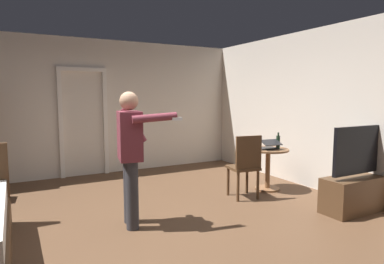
# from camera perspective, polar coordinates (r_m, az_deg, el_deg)

# --- Properties ---
(ground_plane) EXTENTS (6.90, 6.90, 0.00)m
(ground_plane) POSITION_cam_1_polar(r_m,az_deg,el_deg) (4.19, -7.75, -16.13)
(ground_plane) COLOR brown
(wall_back) EXTENTS (6.50, 0.12, 2.70)m
(wall_back) POSITION_cam_1_polar(r_m,az_deg,el_deg) (6.96, -17.26, 4.03)
(wall_back) COLOR silver
(wall_back) RESTS_ON ground_plane
(wall_right) EXTENTS (0.12, 6.51, 2.70)m
(wall_right) POSITION_cam_1_polar(r_m,az_deg,el_deg) (5.81, 22.99, 3.40)
(wall_right) COLOR silver
(wall_right) RESTS_ON ground_plane
(doorway_frame) EXTENTS (0.93, 0.08, 2.13)m
(doorway_frame) POSITION_cam_1_polar(r_m,az_deg,el_deg) (6.86, -18.12, 2.91)
(doorway_frame) COLOR white
(doorway_frame) RESTS_ON ground_plane
(tv_flatscreen) EXTENTS (1.17, 0.40, 1.18)m
(tv_flatscreen) POSITION_cam_1_polar(r_m,az_deg,el_deg) (5.21, 26.73, -8.33)
(tv_flatscreen) COLOR #4C331E
(tv_flatscreen) RESTS_ON ground_plane
(side_table) EXTENTS (0.68, 0.68, 0.70)m
(side_table) POSITION_cam_1_polar(r_m,az_deg,el_deg) (5.77, 12.88, -5.01)
(side_table) COLOR brown
(side_table) RESTS_ON ground_plane
(laptop) EXTENTS (0.36, 0.36, 0.16)m
(laptop) POSITION_cam_1_polar(r_m,az_deg,el_deg) (5.67, 12.96, -2.37)
(laptop) COLOR black
(laptop) RESTS_ON side_table
(bottle_on_table) EXTENTS (0.06, 0.06, 0.28)m
(bottle_on_table) POSITION_cam_1_polar(r_m,az_deg,el_deg) (5.75, 14.54, -1.65)
(bottle_on_table) COLOR #203421
(bottle_on_table) RESTS_ON side_table
(wooden_chair) EXTENTS (0.48, 0.48, 0.99)m
(wooden_chair) POSITION_cam_1_polar(r_m,az_deg,el_deg) (5.19, 9.13, -5.42)
(wooden_chair) COLOR #4C331E
(wooden_chair) RESTS_ON ground_plane
(person_blue_shirt) EXTENTS (0.69, 0.66, 1.64)m
(person_blue_shirt) POSITION_cam_1_polar(r_m,az_deg,el_deg) (4.07, -10.41, -2.96)
(person_blue_shirt) COLOR #333338
(person_blue_shirt) RESTS_ON ground_plane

